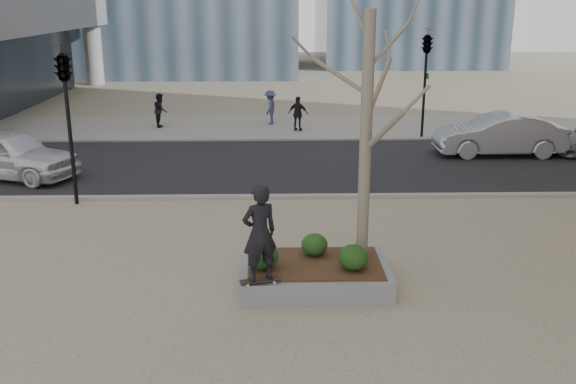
{
  "coord_description": "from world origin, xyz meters",
  "views": [
    {
      "loc": [
        0.17,
        -12.1,
        5.67
      ],
      "look_at": [
        0.5,
        2.0,
        1.4
      ],
      "focal_mm": 40.0,
      "sensor_mm": 36.0,
      "label": 1
    }
  ],
  "objects_px": {
    "skateboarder": "(260,233)",
    "police_car": "(9,154)",
    "skateboard": "(260,281)",
    "planter": "(315,275)"
  },
  "relations": [
    {
      "from": "police_car",
      "to": "skateboarder",
      "type": "bearing_deg",
      "value": -118.99
    },
    {
      "from": "skateboard",
      "to": "skateboarder",
      "type": "relative_size",
      "value": 0.41
    },
    {
      "from": "skateboard",
      "to": "police_car",
      "type": "distance_m",
      "value": 12.5
    },
    {
      "from": "skateboarder",
      "to": "police_car",
      "type": "xyz_separation_m",
      "value": [
        -8.35,
        9.3,
        -0.66
      ]
    },
    {
      "from": "planter",
      "to": "police_car",
      "type": "relative_size",
      "value": 0.65
    },
    {
      "from": "planter",
      "to": "police_car",
      "type": "height_order",
      "value": "police_car"
    },
    {
      "from": "skateboarder",
      "to": "police_car",
      "type": "distance_m",
      "value": 12.51
    },
    {
      "from": "skateboarder",
      "to": "skateboard",
      "type": "bearing_deg",
      "value": -128.8
    },
    {
      "from": "skateboarder",
      "to": "police_car",
      "type": "bearing_deg",
      "value": -72.87
    },
    {
      "from": "planter",
      "to": "police_car",
      "type": "distance_m",
      "value": 12.67
    }
  ]
}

